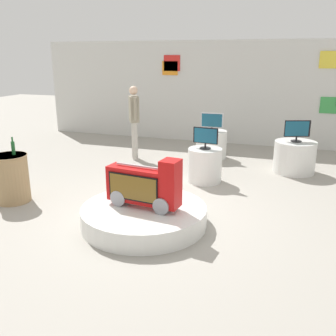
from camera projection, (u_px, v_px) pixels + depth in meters
ground_plane at (161, 212)px, 5.99m from camera, size 30.00×30.00×0.00m
back_wall_display at (225, 93)px, 10.37m from camera, size 10.99×0.13×2.80m
main_display_pedestal at (144, 216)px, 5.49m from camera, size 1.83×1.83×0.29m
novelty_firetruck_tv at (145, 187)px, 5.35m from camera, size 1.12×0.44×0.75m
display_pedestal_left_rear at (205, 165)px, 7.34m from camera, size 0.66×0.66×0.67m
tv_on_left_rear at (206, 137)px, 7.18m from camera, size 0.49×0.21×0.41m
display_pedestal_center_rear at (294, 157)px, 7.94m from camera, size 0.86×0.86×0.67m
tv_on_center_rear at (297, 130)px, 7.77m from camera, size 0.51×0.22×0.45m
display_pedestal_right_rear at (211, 144)px, 9.06m from camera, size 0.73×0.73×0.67m
tv_on_right_rear at (212, 122)px, 8.89m from camera, size 0.53×0.24×0.43m
side_table_round at (11, 178)px, 6.32m from camera, size 0.60×0.60×0.81m
bottle_on_side_table at (13, 148)px, 6.20m from camera, size 0.06×0.06×0.30m
shopper_browsing_near_truck at (134, 117)px, 8.77m from camera, size 0.37×0.49×1.73m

